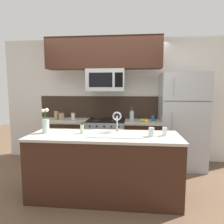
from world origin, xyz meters
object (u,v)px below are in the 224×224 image
at_px(storage_jar_short, 73,116).
at_px(dish_soap_bottle, 82,129).
at_px(microwave, 106,80).
at_px(stove_range, 106,142).
at_px(refrigerator, 182,121).
at_px(storage_jar_medium, 62,116).
at_px(storage_jar_tall, 56,115).
at_px(sink_faucet, 117,119).
at_px(coffee_tin, 153,118).
at_px(spare_glass, 165,132).
at_px(flower_vase, 46,125).
at_px(banana_bunch, 145,120).
at_px(french_press, 132,116).
at_px(drinking_glass, 151,132).

height_order(storage_jar_short, dish_soap_bottle, dish_soap_bottle).
bearing_deg(microwave, stove_range, 90.16).
distance_m(stove_range, refrigerator, 1.57).
height_order(storage_jar_medium, storage_jar_short, storage_jar_medium).
height_order(storage_jar_tall, sink_faucet, sink_faucet).
distance_m(stove_range, storage_jar_tall, 1.19).
xyz_separation_m(coffee_tin, spare_glass, (0.02, -1.27, 0.00)).
bearing_deg(dish_soap_bottle, stove_range, 80.74).
xyz_separation_m(sink_faucet, flower_vase, (-1.03, -0.17, -0.08)).
relative_size(microwave, storage_jar_tall, 3.66).
bearing_deg(coffee_tin, banana_bunch, -146.36).
distance_m(storage_jar_short, french_press, 1.22).
bearing_deg(dish_soap_bottle, sink_faucet, 16.85).
xyz_separation_m(storage_jar_short, coffee_tin, (1.65, 0.01, -0.02)).
bearing_deg(coffee_tin, french_press, 178.67).
bearing_deg(coffee_tin, refrigerator, -3.13).
bearing_deg(storage_jar_medium, microwave, 0.46).
relative_size(french_press, coffee_tin, 2.43).
xyz_separation_m(stove_range, flower_vase, (-0.73, -1.22, 0.57)).
height_order(dish_soap_bottle, spare_glass, dish_soap_bottle).
relative_size(microwave, refrigerator, 0.40).
xyz_separation_m(coffee_tin, drinking_glass, (-0.16, -1.34, 0.01)).
distance_m(stove_range, storage_jar_short, 0.88).
xyz_separation_m(storage_jar_medium, sink_faucet, (1.22, -1.03, 0.12)).
height_order(sink_faucet, drinking_glass, sink_faucet).
distance_m(stove_range, drinking_glass, 1.60).
distance_m(french_press, sink_faucet, 1.14).
bearing_deg(storage_jar_tall, dish_soap_bottle, -55.23).
height_order(storage_jar_short, drinking_glass, storage_jar_short).
distance_m(banana_bunch, coffee_tin, 0.20).
height_order(storage_jar_medium, banana_bunch, storage_jar_medium).
relative_size(storage_jar_short, spare_glass, 1.41).
xyz_separation_m(storage_jar_short, drinking_glass, (1.48, -1.33, -0.02)).
bearing_deg(storage_jar_tall, drinking_glass, -35.88).
distance_m(french_press, dish_soap_bottle, 1.45).
xyz_separation_m(sink_faucet, spare_glass, (0.67, -0.17, -0.14)).
relative_size(storage_jar_medium, french_press, 0.60).
bearing_deg(flower_vase, refrigerator, 29.07).
relative_size(microwave, storage_jar_short, 4.74).
xyz_separation_m(storage_jar_tall, french_press, (1.58, 0.02, -0.00)).
relative_size(microwave, drinking_glass, 5.97).
height_order(french_press, drinking_glass, french_press).
xyz_separation_m(stove_range, dish_soap_bottle, (-0.20, -1.20, 0.52)).
height_order(microwave, dish_soap_bottle, microwave).
height_order(stove_range, banana_bunch, banana_bunch).
bearing_deg(flower_vase, storage_jar_short, 88.35).
distance_m(sink_faucet, dish_soap_bottle, 0.53).
xyz_separation_m(stove_range, coffee_tin, (0.95, 0.05, 0.50)).
bearing_deg(refrigerator, drinking_glass, -118.53).
height_order(french_press, spare_glass, french_press).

